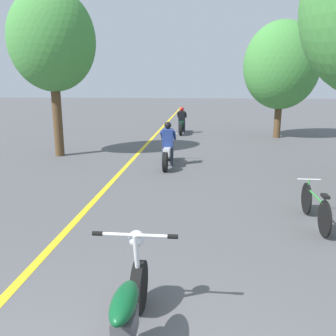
{
  "coord_description": "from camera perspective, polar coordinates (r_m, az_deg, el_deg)",
  "views": [
    {
      "loc": [
        0.66,
        -1.73,
        2.55
      ],
      "look_at": [
        -0.01,
        5.11,
        0.9
      ],
      "focal_mm": 38.0,
      "sensor_mm": 36.0,
      "label": 1
    }
  ],
  "objects": [
    {
      "name": "motorcycle_rider_far",
      "position": [
        18.43,
        2.22,
        7.14
      ],
      "size": [
        0.5,
        2.1,
        1.35
      ],
      "color": "black",
      "rests_on": "ground"
    },
    {
      "name": "motorcycle_rider_lead",
      "position": [
        11.13,
        -0.04,
        2.99
      ],
      "size": [
        0.5,
        2.12,
        1.39
      ],
      "color": "black",
      "rests_on": "ground"
    },
    {
      "name": "roadside_tree_left",
      "position": [
        13.21,
        -18.12,
        18.77
      ],
      "size": [
        2.93,
        2.64,
        5.62
      ],
      "color": "#513A23",
      "rests_on": "ground"
    },
    {
      "name": "bicycle_parked",
      "position": [
        7.09,
        22.52,
        -5.72
      ],
      "size": [
        0.44,
        1.72,
        0.73
      ],
      "color": "black",
      "rests_on": "ground"
    },
    {
      "name": "roadside_tree_right_far",
      "position": [
        17.72,
        17.74,
        15.37
      ],
      "size": [
        3.46,
        3.11,
        5.32
      ],
      "color": "#513A23",
      "rests_on": "ground"
    },
    {
      "name": "motorcycle_foreground",
      "position": [
        3.66,
        -6.77,
        -22.52
      ],
      "size": [
        0.91,
        2.07,
        1.02
      ],
      "color": "black",
      "rests_on": "ground"
    },
    {
      "name": "lane_stripe_center",
      "position": [
        15.24,
        -3.43,
        3.85
      ],
      "size": [
        0.14,
        48.0,
        0.01
      ],
      "primitive_type": "cube",
      "color": "yellow",
      "rests_on": "ground"
    }
  ]
}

